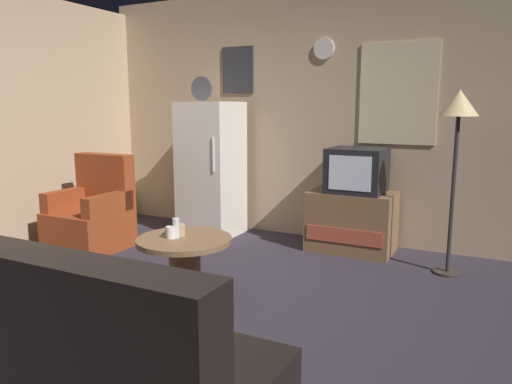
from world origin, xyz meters
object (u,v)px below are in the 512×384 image
Objects in this scene: coffee_table at (185,268)px; mug_ceramic_tan at (180,230)px; mug_ceramic_white at (171,232)px; remote_control at (174,232)px; couch at (80,370)px; fridge at (211,169)px; armchair at (93,216)px; standing_lamp at (458,118)px; wine_glass at (176,228)px; crt_tv at (357,170)px; tv_stand at (351,221)px.

mug_ceramic_tan reaches higher than coffee_table.
mug_ceramic_white is 0.10m from mug_ceramic_tan.
couch is at bearing -54.48° from remote_control.
fridge is at bearing 113.07° from mug_ceramic_white.
mug_ceramic_white is 0.60× the size of remote_control.
fridge reaches higher than coffee_table.
mug_ceramic_tan is at bearing -21.79° from armchair.
standing_lamp is at bearing 38.93° from mug_ceramic_tan.
remote_control is 1.61m from armchair.
wine_glass reaches higher than mug_ceramic_white.
crt_tv reaches higher than coffee_table.
mug_ceramic_tan is 0.60× the size of remote_control.
wine_glass reaches higher than coffee_table.
armchair is at bearing 134.47° from couch.
crt_tv reaches higher than couch.
crt_tv is at bearing 3.33° from fridge.
mug_ceramic_white is (-1.82, -1.55, -0.84)m from standing_lamp.
crt_tv reaches higher than tv_stand.
wine_glass is at bearing -81.06° from mug_ceramic_tan.
mug_ceramic_tan is (0.02, 0.10, 0.00)m from mug_ceramic_white.
mug_ceramic_tan is 1.69m from armchair.
remote_control is at bearing 156.08° from coffee_table.
wine_glass reaches higher than mug_ceramic_tan.
mug_ceramic_white is 0.14m from remote_control.
coffee_table is at bearing 108.94° from couch.
crt_tv is at bearing 65.57° from coffee_table.
tv_stand is at bearing 65.41° from wine_glass.
couch is at bearing -67.65° from mug_ceramic_white.
crt_tv is (1.64, 0.10, 0.07)m from fridge.
mug_ceramic_white is at bearing -115.89° from crt_tv.
fridge reaches higher than mug_ceramic_tan.
fridge reaches higher than wine_glass.
tv_stand is at bearing 3.44° from fridge.
wine_glass is at bearing -156.31° from coffee_table.
standing_lamp is 2.49m from wine_glass.
fridge reaches higher than tv_stand.
wine_glass reaches higher than remote_control.
mug_ceramic_tan is (-0.06, 0.04, 0.28)m from coffee_table.
armchair is (-1.48, 0.60, -0.15)m from remote_control.
fridge is at bearing 125.45° from remote_control.
coffee_table is (0.83, -1.70, -0.52)m from fridge.
remote_control is (-0.96, -1.73, -0.34)m from crt_tv.
tv_stand is at bearing 66.56° from coffee_table.
couch is (1.35, -3.22, -0.44)m from fridge.
standing_lamp is at bearing 40.81° from coffee_table.
mug_ceramic_tan reaches higher than remote_control.
armchair is at bearing 154.96° from mug_ceramic_white.
fridge is 1.11× the size of standing_lamp.
crt_tv is at bearing 73.77° from remote_control.
mug_ceramic_white is (0.75, -1.75, -0.24)m from fridge.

